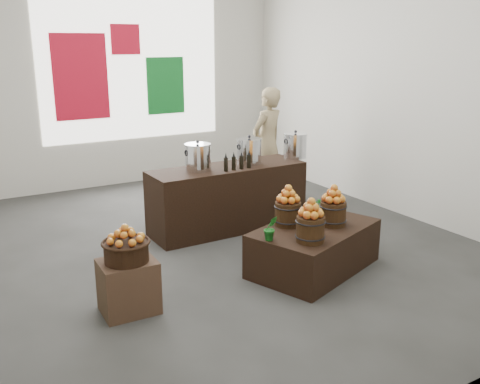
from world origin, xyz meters
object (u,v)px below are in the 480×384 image
crate (129,286)px  counter (228,198)px  display_table (314,248)px  stock_pot_center (249,152)px  wicker_basket (126,252)px  stock_pot_left (198,158)px  shopper (267,143)px  stock_pot_right (295,146)px

crate → counter: (1.94, 1.56, 0.18)m
display_table → stock_pot_center: (0.16, 1.67, 0.78)m
wicker_basket → stock_pot_left: size_ratio=1.25×
counter → shopper: 1.73m
crate → wicker_basket: 0.35m
crate → display_table: (2.11, -0.10, -0.01)m
counter → stock_pot_left: stock_pot_left is taller
wicker_basket → stock_pot_left: (1.50, 1.55, 0.43)m
counter → stock_pot_left: bearing=180.0°
stock_pot_left → shopper: size_ratio=0.18×
crate → counter: bearing=38.9°
stock_pot_left → counter: bearing=0.8°
stock_pot_left → stock_pot_right: size_ratio=1.00×
stock_pot_left → crate: bearing=-134.0°
stock_pot_center → counter: bearing=-179.2°
display_table → shopper: shopper is taller
stock_pot_left → display_table: bearing=-69.7°
counter → stock_pot_right: (1.11, 0.01, 0.60)m
stock_pot_center → shopper: shopper is taller
crate → display_table: crate is taller
stock_pot_right → shopper: 1.05m
display_table → shopper: size_ratio=0.81×
wicker_basket → counter: counter is taller
stock_pot_right → stock_pot_left: bearing=-179.2°
display_table → crate: bearing=157.6°
counter → stock_pot_center: size_ratio=6.47×
crate → shopper: size_ratio=0.29×
display_table → counter: (-0.18, 1.66, 0.19)m
stock_pot_center → wicker_basket: bearing=-145.5°
stock_pot_right → wicker_basket: bearing=-152.7°
display_table → stock_pot_center: stock_pot_center is taller
wicker_basket → stock_pot_left: stock_pot_left is taller
wicker_basket → display_table: bearing=-2.7°
display_table → stock_pot_left: bearing=90.6°
crate → counter: size_ratio=0.24×
crate → stock_pot_left: bearing=46.0°
wicker_basket → display_table: (2.11, -0.10, -0.36)m
counter → stock_pot_center: 0.69m
display_table → shopper: 2.99m
crate → stock_pot_left: (1.50, 1.55, 0.78)m
crate → stock_pot_right: stock_pot_right is taller
stock_pot_left → stock_pot_center: size_ratio=1.00×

